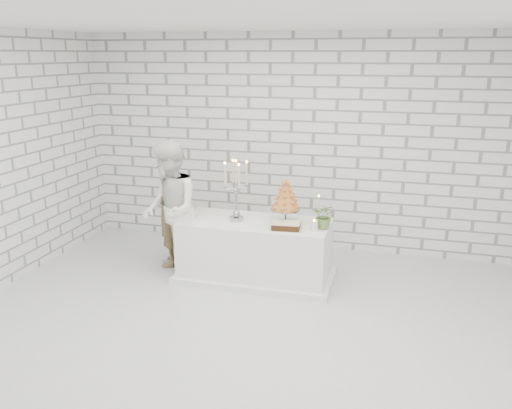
# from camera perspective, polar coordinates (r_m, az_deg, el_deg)

# --- Properties ---
(ground) EXTENTS (6.00, 5.00, 0.01)m
(ground) POSITION_cam_1_polar(r_m,az_deg,el_deg) (5.69, -1.79, -12.58)
(ground) COLOR silver
(ground) RESTS_ON ground
(ceiling) EXTENTS (6.00, 5.00, 0.01)m
(ceiling) POSITION_cam_1_polar(r_m,az_deg,el_deg) (5.02, -2.09, 19.15)
(ceiling) COLOR white
(ceiling) RESTS_ON ground
(wall_back) EXTENTS (6.00, 0.01, 3.00)m
(wall_back) POSITION_cam_1_polar(r_m,az_deg,el_deg) (7.53, 3.77, 6.55)
(wall_back) COLOR white
(wall_back) RESTS_ON ground
(wall_front) EXTENTS (6.00, 0.01, 3.00)m
(wall_front) POSITION_cam_1_polar(r_m,az_deg,el_deg) (2.98, -16.52, -8.73)
(wall_front) COLOR white
(wall_front) RESTS_ON ground
(cake_table) EXTENTS (1.80, 0.80, 0.75)m
(cake_table) POSITION_cam_1_polar(r_m,az_deg,el_deg) (6.59, -0.10, -4.91)
(cake_table) COLOR white
(cake_table) RESTS_ON ground
(groom) EXTENTS (0.48, 0.62, 1.51)m
(groom) POSITION_cam_1_polar(r_m,az_deg,el_deg) (7.03, -9.22, -0.50)
(groom) COLOR brown
(groom) RESTS_ON ground
(bride) EXTENTS (0.98, 1.05, 1.73)m
(bride) POSITION_cam_1_polar(r_m,az_deg,el_deg) (6.58, -9.18, -0.67)
(bride) COLOR white
(bride) RESTS_ON ground
(candelabra) EXTENTS (0.36, 0.36, 0.75)m
(candelabra) POSITION_cam_1_polar(r_m,az_deg,el_deg) (6.40, -2.14, 1.50)
(candelabra) COLOR #9998A2
(candelabra) RESTS_ON cake_table
(croquembouche) EXTENTS (0.44, 0.44, 0.55)m
(croquembouche) POSITION_cam_1_polar(r_m,az_deg,el_deg) (6.35, 3.17, 0.40)
(croquembouche) COLOR #B2602E
(croquembouche) RESTS_ON cake_table
(chocolate_cake) EXTENTS (0.34, 0.26, 0.08)m
(chocolate_cake) POSITION_cam_1_polar(r_m,az_deg,el_deg) (6.19, 3.24, -2.24)
(chocolate_cake) COLOR black
(chocolate_cake) RESTS_ON cake_table
(pillar_candle) EXTENTS (0.09, 0.09, 0.12)m
(pillar_candle) POSITION_cam_1_polar(r_m,az_deg,el_deg) (6.13, 6.24, -2.30)
(pillar_candle) COLOR white
(pillar_candle) RESTS_ON cake_table
(extra_taper) EXTENTS (0.07, 0.07, 0.32)m
(extra_taper) POSITION_cam_1_polar(r_m,az_deg,el_deg) (6.42, 6.66, -0.55)
(extra_taper) COLOR beige
(extra_taper) RESTS_ON cake_table
(flowers) EXTENTS (0.31, 0.27, 0.30)m
(flowers) POSITION_cam_1_polar(r_m,az_deg,el_deg) (6.21, 7.34, -1.23)
(flowers) COLOR #406E2F
(flowers) RESTS_ON cake_table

